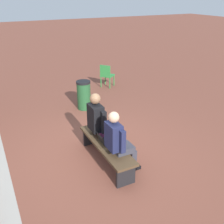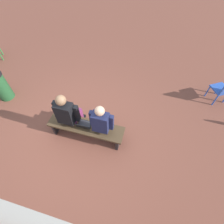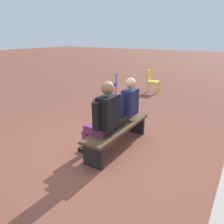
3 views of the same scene
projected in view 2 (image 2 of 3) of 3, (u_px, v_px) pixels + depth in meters
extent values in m
plane|color=brown|center=(76.00, 135.00, 4.43)|extent=(60.00, 60.00, 0.00)
cube|color=#4C3823|center=(86.00, 127.00, 4.08)|extent=(1.80, 0.44, 0.05)
cube|color=black|center=(119.00, 140.00, 4.12)|extent=(0.06, 0.37, 0.40)
cube|color=black|center=(57.00, 124.00, 4.39)|extent=(0.06, 0.37, 0.40)
cube|color=#383842|center=(104.00, 123.00, 4.04)|extent=(0.31, 0.37, 0.13)
cube|color=#383842|center=(110.00, 124.00, 4.36)|extent=(0.10, 0.11, 0.45)
cube|color=black|center=(110.00, 126.00, 4.54)|extent=(0.10, 0.22, 0.06)
cube|color=#383842|center=(104.00, 123.00, 4.38)|extent=(0.10, 0.11, 0.45)
cube|color=black|center=(104.00, 125.00, 4.57)|extent=(0.10, 0.22, 0.06)
cube|color=#1E2347|center=(101.00, 122.00, 3.67)|extent=(0.35, 0.22, 0.51)
cube|color=maroon|center=(102.00, 119.00, 3.76)|extent=(0.05, 0.01, 0.31)
cube|color=#1E2347|center=(112.00, 123.00, 3.68)|extent=(0.08, 0.09, 0.44)
cube|color=#1E2347|center=(92.00, 118.00, 3.76)|extent=(0.08, 0.09, 0.44)
sphere|color=#DBAD89|center=(100.00, 111.00, 3.36)|extent=(0.20, 0.20, 0.20)
cube|color=#7F2D5B|center=(72.00, 115.00, 4.18)|extent=(0.34, 0.40, 0.14)
cube|color=#7F2D5B|center=(81.00, 116.00, 4.51)|extent=(0.11, 0.12, 0.45)
cube|color=black|center=(82.00, 119.00, 4.69)|extent=(0.11, 0.24, 0.07)
cube|color=#7F2D5B|center=(74.00, 115.00, 4.54)|extent=(0.11, 0.12, 0.45)
cube|color=black|center=(76.00, 117.00, 4.72)|extent=(0.11, 0.24, 0.07)
cube|color=black|center=(65.00, 113.00, 3.77)|extent=(0.38, 0.24, 0.56)
cube|color=black|center=(77.00, 114.00, 3.79)|extent=(0.09, 0.10, 0.47)
cube|color=black|center=(57.00, 109.00, 3.87)|extent=(0.09, 0.10, 0.47)
sphere|color=#8C6647|center=(61.00, 100.00, 3.44)|extent=(0.22, 0.22, 0.22)
cube|color=black|center=(85.00, 124.00, 4.08)|extent=(0.32, 0.22, 0.02)
cube|color=#2D2D33|center=(85.00, 123.00, 4.07)|extent=(0.29, 0.15, 0.00)
cube|color=black|center=(82.00, 127.00, 3.91)|extent=(0.32, 0.07, 0.19)
cube|color=#33519E|center=(82.00, 126.00, 3.92)|extent=(0.28, 0.06, 0.17)
cylinder|color=#2D893D|center=(0.00, 50.00, 6.34)|extent=(0.04, 0.04, 0.40)
cylinder|color=#2D893D|center=(1.00, 55.00, 6.14)|extent=(0.04, 0.04, 0.40)
cube|color=#2D56B7|center=(220.00, 89.00, 4.83)|extent=(0.58, 0.58, 0.04)
cylinder|color=#2D56B7|center=(218.00, 89.00, 5.14)|extent=(0.04, 0.04, 0.40)
cylinder|color=#2D56B7|center=(207.00, 91.00, 5.08)|extent=(0.04, 0.04, 0.40)
cylinder|color=#2D56B7|center=(215.00, 100.00, 4.87)|extent=(0.04, 0.04, 0.40)
cylinder|color=#23562D|center=(1.00, 87.00, 4.90)|extent=(0.40, 0.40, 0.80)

